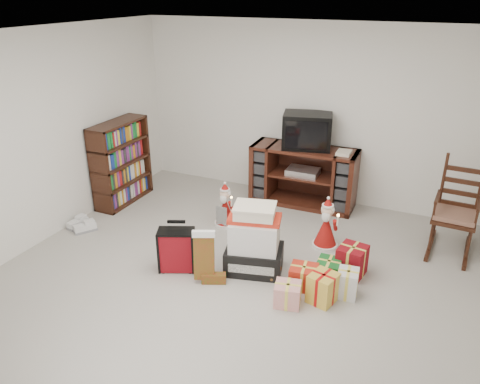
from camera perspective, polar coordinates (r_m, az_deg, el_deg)
name	(u,v)px	position (r m, az deg, el deg)	size (l,w,h in m)	color
room	(230,172)	(4.52, -1.21, 2.42)	(5.01, 5.01, 2.51)	#B6B0A7
tv_stand	(303,176)	(6.71, 7.71, 1.95)	(1.48, 0.56, 0.84)	#441D13
bookshelf	(121,164)	(6.89, -14.26, 3.34)	(0.32, 0.97, 1.19)	#341B0E
rocking_chair	(454,219)	(6.02, 24.63, -2.96)	(0.52, 0.81, 1.18)	#341B0E
gift_pile	(254,243)	(5.11, 1.76, -6.24)	(0.70, 0.58, 0.77)	black
red_suitcase	(177,250)	(5.21, -7.72, -7.02)	(0.42, 0.33, 0.57)	maroon
stocking	(204,256)	(4.96, -4.40, -7.84)	(0.28, 0.12, 0.60)	#0C6F11
teddy_bear	(269,263)	(5.12, 3.60, -8.63)	(0.23, 0.20, 0.34)	brown
santa_figurine	(326,228)	(5.69, 10.44, -4.37)	(0.31, 0.30, 0.64)	maroon
mrs_claus_figurine	(225,209)	(6.11, -1.82, -2.09)	(0.29, 0.28, 0.60)	maroon
sneaker_pair	(82,226)	(6.42, -18.76, -3.89)	(0.39, 0.30, 0.10)	silver
gift_cluster	(324,279)	(4.98, 10.20, -10.38)	(0.75, 1.05, 0.26)	red
crt_television	(307,131)	(6.53, 8.17, 7.42)	(0.75, 0.62, 0.48)	black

